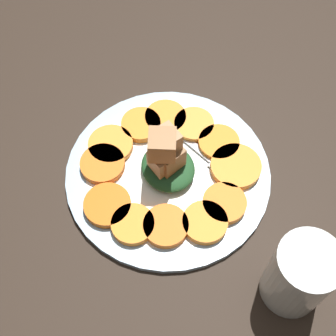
% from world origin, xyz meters
% --- Properties ---
extents(table_slab, '(1.20, 1.20, 0.02)m').
position_xyz_m(table_slab, '(0.00, 0.00, 0.01)').
color(table_slab, black).
rests_on(table_slab, ground).
extents(plate, '(0.31, 0.31, 0.01)m').
position_xyz_m(plate, '(0.00, 0.00, 0.03)').
color(plate, '#99B7D1').
rests_on(plate, table_slab).
extents(carrot_slice_0, '(0.06, 0.06, 0.01)m').
position_xyz_m(carrot_slice_0, '(-0.08, 0.05, 0.04)').
color(carrot_slice_0, orange).
rests_on(carrot_slice_0, plate).
extents(carrot_slice_1, '(0.06, 0.06, 0.01)m').
position_xyz_m(carrot_slice_1, '(-0.10, -0.00, 0.04)').
color(carrot_slice_1, orange).
rests_on(carrot_slice_1, plate).
extents(carrot_slice_2, '(0.06, 0.06, 0.01)m').
position_xyz_m(carrot_slice_2, '(-0.09, -0.04, 0.04)').
color(carrot_slice_2, orange).
rests_on(carrot_slice_2, plate).
extents(carrot_slice_3, '(0.08, 0.08, 0.01)m').
position_xyz_m(carrot_slice_3, '(-0.05, -0.09, 0.04)').
color(carrot_slice_3, orange).
rests_on(carrot_slice_3, plate).
extents(carrot_slice_4, '(0.06, 0.06, 0.01)m').
position_xyz_m(carrot_slice_4, '(0.00, -0.09, 0.04)').
color(carrot_slice_4, orange).
rests_on(carrot_slice_4, plate).
extents(carrot_slice_5, '(0.06, 0.06, 0.01)m').
position_xyz_m(carrot_slice_5, '(0.05, -0.08, 0.04)').
color(carrot_slice_5, orange).
rests_on(carrot_slice_5, plate).
extents(carrot_slice_6, '(0.07, 0.07, 0.01)m').
position_xyz_m(carrot_slice_6, '(0.08, -0.05, 0.04)').
color(carrot_slice_6, orange).
rests_on(carrot_slice_6, plate).
extents(carrot_slice_7, '(0.06, 0.06, 0.01)m').
position_xyz_m(carrot_slice_7, '(0.09, -0.01, 0.04)').
color(carrot_slice_7, orange).
rests_on(carrot_slice_7, plate).
extents(carrot_slice_8, '(0.07, 0.07, 0.01)m').
position_xyz_m(carrot_slice_8, '(0.08, 0.05, 0.04)').
color(carrot_slice_8, orange).
rests_on(carrot_slice_8, plate).
extents(carrot_slice_9, '(0.07, 0.07, 0.01)m').
position_xyz_m(carrot_slice_9, '(0.06, 0.08, 0.04)').
color(carrot_slice_9, orange).
rests_on(carrot_slice_9, plate).
extents(carrot_slice_10, '(0.07, 0.07, 0.01)m').
position_xyz_m(carrot_slice_10, '(-0.01, 0.10, 0.04)').
color(carrot_slice_10, '#D35E12').
rests_on(carrot_slice_10, plate).
extents(carrot_slice_11, '(0.06, 0.06, 0.01)m').
position_xyz_m(carrot_slice_11, '(-0.05, 0.09, 0.04)').
color(carrot_slice_11, orange).
rests_on(carrot_slice_11, plate).
extents(center_pile, '(0.09, 0.08, 0.10)m').
position_xyz_m(center_pile, '(0.00, 0.00, 0.07)').
color(center_pile, '#1E4723').
rests_on(center_pile, plate).
extents(fork, '(0.17, 0.06, 0.00)m').
position_xyz_m(fork, '(0.00, -0.06, 0.03)').
color(fork, '#B2B2B7').
rests_on(fork, plate).
extents(water_glass, '(0.08, 0.08, 0.12)m').
position_xyz_m(water_glass, '(-0.23, -0.05, 0.08)').
color(water_glass, silver).
rests_on(water_glass, table_slab).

